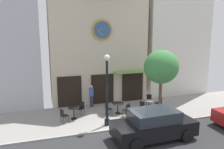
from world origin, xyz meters
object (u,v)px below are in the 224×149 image
at_px(cafe_table_rightmost, 74,111).
at_px(pedestrian_blue, 92,96).
at_px(cafe_chair_near_tree, 143,106).
at_px(street_tree, 161,67).
at_px(cafe_chair_by_entrance, 81,107).
at_px(cafe_chair_corner, 127,109).
at_px(cafe_chair_under_awning, 159,102).
at_px(cafe_table_leftmost, 149,104).
at_px(street_lamp, 107,90).
at_px(parked_car_black, 154,125).
at_px(cafe_chair_outer, 149,99).
at_px(cafe_chair_near_lamp, 63,115).
at_px(cafe_chair_mid_row, 108,108).
at_px(cafe_chair_facing_wall, 157,106).
at_px(cafe_table_center_right, 118,106).

xyz_separation_m(cafe_table_rightmost, pedestrian_blue, (1.59, 1.95, 0.31)).
xyz_separation_m(cafe_chair_near_tree, pedestrian_blue, (-3.02, 2.45, 0.33)).
distance_m(street_tree, pedestrian_blue, 5.62).
height_order(cafe_table_rightmost, cafe_chair_by_entrance, cafe_chair_by_entrance).
bearing_deg(cafe_chair_corner, cafe_chair_under_awning, 14.17).
height_order(cafe_table_rightmost, cafe_table_leftmost, cafe_table_rightmost).
xyz_separation_m(cafe_chair_under_awning, pedestrian_blue, (-4.55, 1.95, 0.33)).
height_order(street_lamp, parked_car_black, street_lamp).
bearing_deg(parked_car_black, cafe_table_rightmost, 132.39).
xyz_separation_m(street_tree, cafe_chair_under_awning, (0.76, 1.39, -2.79)).
distance_m(street_lamp, cafe_chair_under_awning, 4.91).
bearing_deg(cafe_chair_outer, cafe_chair_by_entrance, -178.11).
distance_m(cafe_chair_near_lamp, cafe_chair_near_tree, 5.31).
bearing_deg(cafe_chair_under_awning, cafe_chair_outer, 119.54).
distance_m(street_tree, cafe_chair_by_entrance, 5.90).
bearing_deg(cafe_chair_outer, street_tree, -98.65).
xyz_separation_m(cafe_table_rightmost, cafe_chair_under_awning, (6.13, 0.00, -0.02)).
bearing_deg(cafe_chair_near_tree, cafe_chair_under_awning, 18.23).
xyz_separation_m(street_tree, cafe_chair_near_lamp, (-6.07, 0.91, -2.79)).
bearing_deg(cafe_chair_near_tree, cafe_chair_mid_row, 170.95).
bearing_deg(cafe_chair_facing_wall, cafe_chair_outer, 82.30).
relative_size(cafe_chair_mid_row, cafe_chair_under_awning, 1.00).
relative_size(cafe_chair_near_lamp, cafe_chair_under_awning, 1.00).
relative_size(cafe_chair_corner, pedestrian_blue, 0.54).
bearing_deg(cafe_chair_near_tree, street_tree, -49.39).
bearing_deg(cafe_table_rightmost, cafe_chair_under_awning, 0.01).
bearing_deg(cafe_table_leftmost, cafe_table_center_right, 178.20).
bearing_deg(cafe_chair_under_awning, cafe_table_leftmost, -179.04).
bearing_deg(cafe_table_rightmost, cafe_chair_mid_row, -3.12).
bearing_deg(parked_car_black, pedestrian_blue, 108.79).
distance_m(cafe_chair_facing_wall, cafe_chair_near_lamp, 6.20).
height_order(cafe_chair_near_lamp, cafe_chair_corner, same).
height_order(cafe_table_rightmost, cafe_chair_mid_row, cafe_chair_mid_row).
bearing_deg(cafe_chair_by_entrance, cafe_table_rightmost, -133.57).
bearing_deg(cafe_table_rightmost, pedestrian_blue, 50.90).
height_order(street_lamp, cafe_chair_under_awning, street_lamp).
xyz_separation_m(cafe_chair_corner, cafe_chair_near_tree, (1.25, 0.20, 0.00)).
height_order(cafe_table_leftmost, cafe_chair_mid_row, cafe_chair_mid_row).
xyz_separation_m(cafe_chair_mid_row, cafe_chair_near_tree, (2.39, -0.38, 0.00)).
bearing_deg(street_lamp, parked_car_black, -52.47).
bearing_deg(cafe_chair_facing_wall, cafe_chair_by_entrance, 164.23).
xyz_separation_m(cafe_chair_facing_wall, cafe_chair_under_awning, (0.64, 0.79, 0.00)).
bearing_deg(pedestrian_blue, cafe_table_leftmost, -27.86).
distance_m(cafe_table_center_right, cafe_chair_under_awning, 3.14).
bearing_deg(cafe_chair_under_awning, cafe_chair_near_lamp, -175.98).
distance_m(street_lamp, cafe_chair_corner, 2.43).
relative_size(cafe_chair_facing_wall, cafe_chair_near_tree, 1.00).
bearing_deg(cafe_chair_near_lamp, cafe_chair_outer, 11.02).
relative_size(cafe_table_rightmost, cafe_chair_near_tree, 0.86).
distance_m(cafe_table_rightmost, cafe_table_center_right, 2.99).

